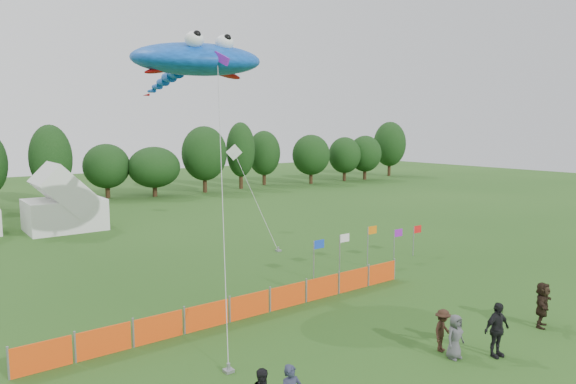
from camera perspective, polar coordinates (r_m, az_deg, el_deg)
ground at (r=18.55m, az=11.80°, el=-18.10°), size 160.00×160.00×0.00m
treeline at (r=57.79m, az=-22.53°, el=3.01°), size 104.57×8.78×8.36m
tent_right at (r=42.95m, az=-23.62°, el=-1.28°), size 5.56×4.45×3.93m
barrier_fence at (r=21.95m, az=-4.30°, el=-12.46°), size 17.90×0.06×1.00m
flag_row at (r=29.63m, az=9.01°, el=-5.55°), size 8.73×0.42×2.28m
spectator_c at (r=19.52m, az=16.79°, el=-14.50°), size 1.10×0.80×1.53m
spectator_d at (r=19.64m, az=22.19°, el=-13.98°), size 1.19×0.64×1.92m
spectator_e at (r=19.08m, az=18.06°, el=-15.04°), size 0.76×0.50×1.55m
spectator_f at (r=23.08m, az=26.42°, el=-11.15°), size 1.76×1.14×1.82m
stingray_kite at (r=25.83m, az=-10.50°, el=14.14°), size 7.36×17.01×12.17m
small_kite_white at (r=38.75m, az=-4.96°, el=2.08°), size 3.08×9.42×6.57m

